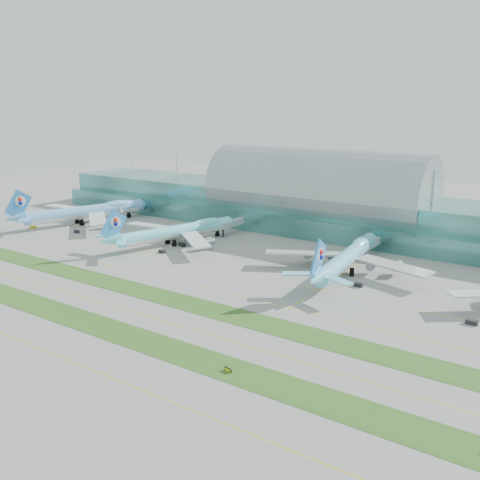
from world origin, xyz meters
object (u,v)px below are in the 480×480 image
Objects in this scene: taxiway_sign_east at (228,370)px; airliner_c at (348,256)px; terminal at (317,203)px; airliner_b at (178,230)px; airliner_a at (87,211)px.

airliner_c is at bearing 109.35° from taxiway_sign_east.
airliner_c is 30.86× the size of taxiway_sign_east.
airliner_b is at bearing -121.31° from terminal.
airliner_b is 131.37m from taxiway_sign_east.
airliner_a reaches higher than taxiway_sign_east.
airliner_c is (45.30, -62.77, -7.59)m from terminal.
taxiway_sign_east is (167.32, -96.50, -6.57)m from airliner_a.
taxiway_sign_east is at bearing -12.66° from airliner_a.
airliner_c reaches higher than airliner_b.
airliner_c is at bearing 16.85° from airliner_a.
airliner_a is 193.26m from taxiway_sign_east.
airliner_c reaches higher than taxiway_sign_east.
terminal reaches higher than airliner_a.
airliner_a is at bearing 173.96° from airliner_c.
airliner_c is 95.80m from taxiway_sign_east.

